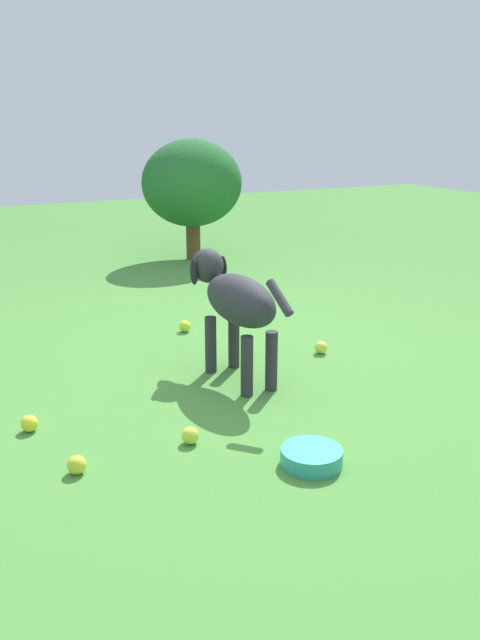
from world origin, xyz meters
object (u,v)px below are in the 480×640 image
Objects in this scene: tennis_ball_0 at (185,326)px; tennis_ball_1 at (77,465)px; tennis_ball_2 at (190,435)px; tennis_ball_4 at (29,423)px; tennis_ball_3 at (321,347)px; water_bowl at (311,457)px; dog at (234,300)px.

tennis_ball_0 and tennis_ball_1 have the same top height.
tennis_ball_2 is (0.43, 0.03, 0.00)m from tennis_ball_1.
tennis_ball_1 and tennis_ball_4 have the same top height.
water_bowl is at bearing -124.95° from tennis_ball_3.
tennis_ball_4 is 1.10m from water_bowl.
water_bowl is (0.32, -0.34, -0.00)m from tennis_ball_2.
tennis_ball_2 is (-0.49, -1.27, 0.00)m from tennis_ball_0.
tennis_ball_4 is (-0.09, 0.40, 0.00)m from tennis_ball_1.
tennis_ball_4 is at bearing 139.85° from water_bowl.
tennis_ball_3 is at bearing 24.34° from tennis_ball_1.
tennis_ball_1 is at bearing -155.66° from tennis_ball_3.
tennis_ball_2 is at bearing 3.71° from tennis_ball_1.
tennis_ball_3 is at bearing 55.05° from water_bowl.
tennis_ball_1 is 1.00× the size of tennis_ball_2.
tennis_ball_1 is 0.43m from tennis_ball_2.
dog reaches higher than water_bowl.
tennis_ball_0 is (0.05, 0.74, -0.34)m from dog.
tennis_ball_1 is at bearing 157.68° from water_bowl.
tennis_ball_1 is 0.30× the size of water_bowl.
tennis_ball_1 reaches higher than water_bowl.
tennis_ball_1 is (-0.87, -0.55, -0.34)m from dog.
tennis_ball_0 is 1.61m from water_bowl.
water_bowl is (0.84, -0.71, -0.00)m from tennis_ball_4.
tennis_ball_4 is (-0.96, -0.15, -0.34)m from dog.
tennis_ball_0 is 1.00× the size of tennis_ball_3.
dog reaches higher than tennis_ball_4.
tennis_ball_0 is at bearing 127.05° from tennis_ball_3.
tennis_ball_2 is 1.00× the size of tennis_ball_3.
dog is 0.82m from tennis_ball_0.
tennis_ball_4 is (-1.01, -0.89, 0.00)m from tennis_ball_0.
water_bowl is at bearing -22.32° from tennis_ball_1.
tennis_ball_2 is 0.46m from water_bowl.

